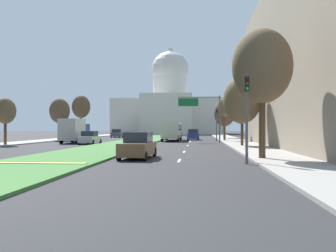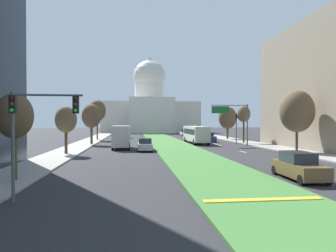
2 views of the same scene
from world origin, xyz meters
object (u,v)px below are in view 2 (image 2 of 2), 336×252
object	(u,v)px
sedan_far_horizon	(125,135)
street_tree_right_distant	(228,118)
street_tree_left_near	(14,117)
city_bus	(196,133)
street_tree_left_mid	(66,120)
sedan_midblock	(145,145)
overhead_guide_sign	(234,116)
sedan_lead_stopped	(299,167)
capitol_building	(150,110)
sedan_distant	(208,137)
sedan_very_far	(184,133)
box_truck_delivery	(121,137)
traffic_light_near_left	(31,122)
street_tree_right_far	(244,114)
street_tree_left_far	(91,116)
traffic_light_far_right	(236,124)
street_tree_right_mid	(297,111)
street_tree_left_distant	(97,111)

from	to	relation	value
sedan_far_horizon	street_tree_right_distant	bearing A→B (deg)	-19.89
street_tree_left_near	city_bus	bearing A→B (deg)	60.48
street_tree_left_mid	sedan_midblock	xyz separation A→B (m)	(9.11, 3.34, -3.21)
overhead_guide_sign	sedan_lead_stopped	world-z (taller)	overhead_guide_sign
capitol_building	sedan_distant	size ratio (longest dim) A/B	7.12
sedan_very_far	box_truck_delivery	size ratio (longest dim) A/B	0.65
capitol_building	street_tree_left_mid	distance (m)	76.46
street_tree_left_mid	sedan_far_horizon	size ratio (longest dim) A/B	1.16
traffic_light_near_left	street_tree_right_far	bearing A→B (deg)	56.46
sedan_distant	box_truck_delivery	bearing A→B (deg)	-139.36
street_tree_left_far	sedan_far_horizon	size ratio (longest dim) A/B	1.38
overhead_guide_sign	street_tree_left_near	distance (m)	34.95
street_tree_left_mid	sedan_distant	bearing A→B (deg)	43.04
street_tree_left_near	street_tree_left_mid	world-z (taller)	street_tree_left_near
traffic_light_far_right	sedan_far_horizon	bearing A→B (deg)	135.97
street_tree_right_mid	city_bus	size ratio (longest dim) A/B	0.69
street_tree_left_mid	city_bus	size ratio (longest dim) A/B	0.50
city_bus	sedan_far_horizon	bearing A→B (deg)	125.51
street_tree_left_far	sedan_very_far	xyz separation A→B (m)	(20.09, 28.81, -3.84)
street_tree_right_mid	sedan_far_horizon	xyz separation A→B (m)	(-21.35, 34.84, -4.20)
traffic_light_far_right	street_tree_right_far	size ratio (longest dim) A/B	0.80
overhead_guide_sign	box_truck_delivery	xyz separation A→B (m)	(-17.23, -3.65, -2.99)
sedan_midblock	box_truck_delivery	size ratio (longest dim) A/B	0.66
street_tree_left_mid	city_bus	bearing A→B (deg)	41.26
street_tree_left_mid	street_tree_right_distant	size ratio (longest dim) A/B	0.81
street_tree_left_distant	street_tree_right_distant	xyz separation A→B (m)	(26.73, -1.11, -1.41)
street_tree_right_mid	street_tree_left_far	bearing A→B (deg)	148.66
street_tree_left_near	street_tree_left_far	xyz separation A→B (m)	(0.65, 30.85, 0.53)
street_tree_right_far	sedan_midblock	size ratio (longest dim) A/B	1.54
sedan_very_far	box_truck_delivery	world-z (taller)	box_truck_delivery
street_tree_left_mid	city_bus	world-z (taller)	street_tree_left_mid
street_tree_left_far	street_tree_right_distant	bearing A→B (deg)	22.91
traffic_light_far_right	sedan_lead_stopped	bearing A→B (deg)	-102.06
sedan_very_far	box_truck_delivery	distance (m)	39.91
sedan_distant	street_tree_left_far	bearing A→B (deg)	-165.78
sedan_lead_stopped	box_truck_delivery	bearing A→B (deg)	117.59
sedan_lead_stopped	sedan_distant	size ratio (longest dim) A/B	1.04
sedan_distant	sedan_midblock	bearing A→B (deg)	-126.57
street_tree_left_far	sedan_midblock	world-z (taller)	street_tree_left_far
traffic_light_near_left	street_tree_left_distant	size ratio (longest dim) A/B	0.64
box_truck_delivery	city_bus	distance (m)	15.57
street_tree_right_distant	sedan_far_horizon	xyz separation A→B (m)	(-21.32, 7.71, -3.74)
overhead_guide_sign	street_tree_right_distant	world-z (taller)	street_tree_right_distant
sedan_very_far	sedan_lead_stopped	bearing A→B (deg)	-92.43
street_tree_left_distant	sedan_lead_stopped	distance (m)	47.95
street_tree_left_mid	street_tree_right_mid	size ratio (longest dim) A/B	0.73
capitol_building	overhead_guide_sign	size ratio (longest dim) A/B	5.02
capitol_building	street_tree_right_far	distance (m)	61.95
street_tree_right_mid	sedan_very_far	distance (m)	45.45
street_tree_left_mid	sedan_distant	world-z (taller)	street_tree_left_mid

